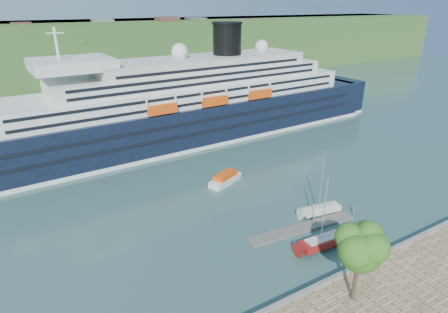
# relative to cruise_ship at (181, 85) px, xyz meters

# --- Properties ---
(ground) EXTENTS (400.00, 400.00, 0.00)m
(ground) POSITION_rel_cruise_ship_xyz_m (-5.46, -55.19, -13.54)
(ground) COLOR #2F554E
(ground) RESTS_ON ground
(far_hillside) EXTENTS (400.00, 50.00, 24.00)m
(far_hillside) POSITION_rel_cruise_ship_xyz_m (-5.46, 89.81, -1.54)
(far_hillside) COLOR #315120
(far_hillside) RESTS_ON ground
(quay_coping) EXTENTS (220.00, 0.50, 0.30)m
(quay_coping) POSITION_rel_cruise_ship_xyz_m (-5.46, -55.39, -12.39)
(quay_coping) COLOR slate
(quay_coping) RESTS_ON promenade
(cruise_ship) EXTENTS (121.21, 22.13, 27.09)m
(cruise_ship) POSITION_rel_cruise_ship_xyz_m (0.00, 0.00, 0.00)
(cruise_ship) COLOR black
(cruise_ship) RESTS_ON ground
(promenade_tree) EXTENTS (6.21, 6.21, 10.29)m
(promenade_tree) POSITION_rel_cruise_ship_xyz_m (-7.05, -58.73, -7.40)
(promenade_tree) COLOR #265B17
(promenade_tree) RESTS_ON promenade
(floating_pontoon) EXTENTS (17.83, 3.97, 0.39)m
(floating_pontoon) POSITION_rel_cruise_ship_xyz_m (-1.50, -44.49, -13.35)
(floating_pontoon) COLOR #66615A
(floating_pontoon) RESTS_ON ground
(sailboat_red) EXTENTS (8.14, 2.78, 10.34)m
(sailboat_red) POSITION_rel_cruise_ship_xyz_m (-2.11, -49.43, -8.37)
(sailboat_red) COLOR maroon
(sailboat_red) RESTS_ON ground
(sailboat_white_far) EXTENTS (7.30, 3.01, 9.15)m
(sailboat_white_far) POSITION_rel_cruise_ship_xyz_m (3.87, -42.82, -8.97)
(sailboat_white_far) COLOR silver
(sailboat_white_far) RESTS_ON ground
(tender_launch) EXTENTS (7.65, 5.14, 2.01)m
(tender_launch) POSITION_rel_cruise_ship_xyz_m (-3.36, -25.46, -12.54)
(tender_launch) COLOR #E24A0D
(tender_launch) RESTS_ON ground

